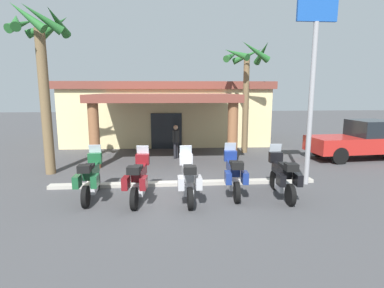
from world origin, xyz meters
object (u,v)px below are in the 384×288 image
Objects in this scene: motorcycle_blue at (233,174)px; motorcycle_black at (283,176)px; pickup_truck_red at (363,140)px; pedestrian at (176,139)px; roadside_sign at (314,57)px; motorcycle_silver at (188,179)px; palm_tree_near_portico at (246,71)px; motel_building at (167,111)px; motorcycle_green at (91,178)px; palm_tree_roadside at (41,55)px; motorcycle_maroon at (139,179)px.

motorcycle_black is (1.53, -0.36, 0.00)m from motorcycle_blue.
motorcycle_blue is at bearing -152.34° from pickup_truck_red.
pedestrian is at bearing 30.76° from motorcycle_black.
pickup_truck_red is 7.06m from roadside_sign.
roadside_sign reaches higher than motorcycle_silver.
palm_tree_near_portico is 0.88× the size of roadside_sign.
motorcycle_green is at bearing -100.91° from motel_building.
motorcycle_silver is at bearing -98.51° from motorcycle_green.
palm_tree_roadside reaches higher than pickup_truck_red.
motorcycle_green is 1.30× the size of pedestrian.
motel_building is 6.76m from palm_tree_near_portico.
motel_building is at bearing 140.77° from pickup_truck_red.
motorcycle_green and motorcycle_black have the same top height.
palm_tree_roadside is at bearing 36.07° from motorcycle_green.
motorcycle_maroon is at bearing 99.47° from motorcycle_blue.
motorcycle_black is at bearing -71.76° from motel_building.
pickup_truck_red is at bearing -20.93° from palm_tree_near_portico.
motorcycle_black is at bearing -22.63° from palm_tree_roadside.
palm_tree_near_portico is (5.19, 7.17, 3.76)m from motorcycle_maroon.
motorcycle_blue is 0.37× the size of palm_tree_near_portico.
palm_tree_near_portico reaches higher than motorcycle_maroon.
palm_tree_roadside reaches higher than motorcycle_black.
motorcycle_silver and motorcycle_black have the same top height.
motorcycle_black is 0.37× the size of palm_tree_near_portico.
palm_tree_near_portico is at bearing -45.31° from motorcycle_green.
motorcycle_black is (3.07, 0.05, 0.00)m from motorcycle_silver.
motorcycle_green is at bearing -163.01° from pickup_truck_red.
motel_building is 11.91m from motorcycle_green.
palm_tree_near_portico is at bearing 53.91° from pedestrian.
motorcycle_blue is (2.09, -11.57, -1.32)m from motel_building.
motorcycle_maroon is (-0.98, -11.87, -1.32)m from motel_building.
motorcycle_black is at bearing -144.30° from pickup_truck_red.
pedestrian reaches higher than motorcycle_blue.
motorcycle_blue is (4.60, -0.00, 0.00)m from motorcycle_green.
motorcycle_green is at bearing -81.18° from pedestrian.
motorcycle_green is 0.37× the size of palm_tree_near_portico.
palm_tree_roadside is at bearing 55.91° from motorcycle_silver.
roadside_sign is (5.03, -10.63, 2.55)m from motel_building.
palm_tree_near_portico reaches higher than motorcycle_black.
motorcycle_green is 0.42× the size of pickup_truck_red.
motorcycle_blue is (1.53, 0.41, 0.00)m from motorcycle_silver.
pickup_truck_red is at bearing -58.93° from motorcycle_maroon.
palm_tree_near_portico is at bearing 97.88° from roadside_sign.
motel_building is at bearing 1.94° from motorcycle_silver.
pedestrian reaches higher than motorcycle_black.
motorcycle_maroon is at bearing 91.64° from motorcycle_black.
motorcycle_green is at bearing -134.39° from palm_tree_near_portico.
roadside_sign is at bearing -12.83° from palm_tree_roadside.
motorcycle_maroon is 1.30× the size of pedestrian.
pickup_truck_red reaches higher than pedestrian.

